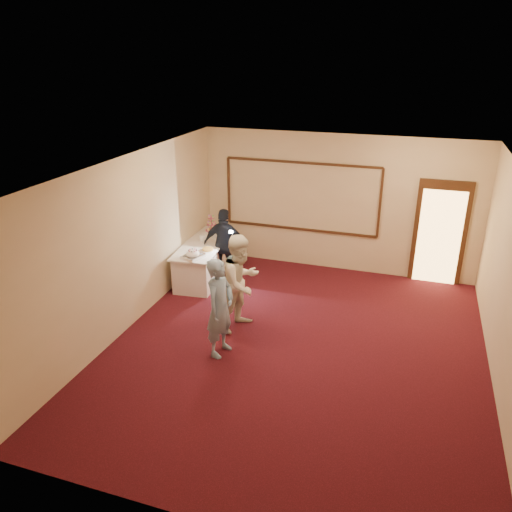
{
  "coord_description": "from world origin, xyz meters",
  "views": [
    {
      "loc": [
        1.58,
        -6.9,
        4.59
      ],
      "look_at": [
        -1.02,
        0.96,
        1.15
      ],
      "focal_mm": 35.0,
      "sensor_mm": 36.0,
      "label": 1
    }
  ],
  "objects_px": {
    "buffet_table": "(204,260)",
    "tart": "(208,250)",
    "plate_stack_b": "(215,234)",
    "cupcake_stand": "(211,225)",
    "woman": "(241,282)",
    "guest": "(225,245)",
    "plate_stack_a": "(203,238)",
    "pavlova_tray": "(193,255)",
    "man": "(220,308)"
  },
  "relations": [
    {
      "from": "buffet_table",
      "to": "guest",
      "type": "distance_m",
      "value": 0.62
    },
    {
      "from": "pavlova_tray",
      "to": "cupcake_stand",
      "type": "height_order",
      "value": "cupcake_stand"
    },
    {
      "from": "tart",
      "to": "guest",
      "type": "xyz_separation_m",
      "value": [
        0.23,
        0.37,
        -0.01
      ]
    },
    {
      "from": "buffet_table",
      "to": "woman",
      "type": "xyz_separation_m",
      "value": [
        1.48,
        -1.76,
        0.48
      ]
    },
    {
      "from": "buffet_table",
      "to": "tart",
      "type": "distance_m",
      "value": 0.61
    },
    {
      "from": "plate_stack_b",
      "to": "woman",
      "type": "distance_m",
      "value": 2.56
    },
    {
      "from": "tart",
      "to": "man",
      "type": "distance_m",
      "value": 2.58
    },
    {
      "from": "tart",
      "to": "man",
      "type": "xyz_separation_m",
      "value": [
        1.2,
        -2.28,
        0.03
      ]
    },
    {
      "from": "cupcake_stand",
      "to": "plate_stack_a",
      "type": "bearing_deg",
      "value": -81.76
    },
    {
      "from": "man",
      "to": "tart",
      "type": "bearing_deg",
      "value": 37.54
    },
    {
      "from": "pavlova_tray",
      "to": "guest",
      "type": "distance_m",
      "value": 0.9
    },
    {
      "from": "man",
      "to": "guest",
      "type": "height_order",
      "value": "man"
    },
    {
      "from": "buffet_table",
      "to": "pavlova_tray",
      "type": "relative_size",
      "value": 4.28
    },
    {
      "from": "pavlova_tray",
      "to": "plate_stack_b",
      "type": "distance_m",
      "value": 1.23
    },
    {
      "from": "plate_stack_a",
      "to": "plate_stack_b",
      "type": "bearing_deg",
      "value": 62.29
    },
    {
      "from": "tart",
      "to": "man",
      "type": "height_order",
      "value": "man"
    },
    {
      "from": "plate_stack_b",
      "to": "buffet_table",
      "type": "bearing_deg",
      "value": -103.61
    },
    {
      "from": "pavlova_tray",
      "to": "plate_stack_a",
      "type": "xyz_separation_m",
      "value": [
        -0.19,
        0.94,
        0.0
      ]
    },
    {
      "from": "buffet_table",
      "to": "plate_stack_a",
      "type": "xyz_separation_m",
      "value": [
        -0.05,
        0.11,
        0.46
      ]
    },
    {
      "from": "buffet_table",
      "to": "tart",
      "type": "relative_size",
      "value": 8.5
    },
    {
      "from": "tart",
      "to": "woman",
      "type": "xyz_separation_m",
      "value": [
        1.23,
        -1.39,
        0.07
      ]
    },
    {
      "from": "pavlova_tray",
      "to": "tart",
      "type": "height_order",
      "value": "pavlova_tray"
    },
    {
      "from": "cupcake_stand",
      "to": "woman",
      "type": "relative_size",
      "value": 0.23
    },
    {
      "from": "cupcake_stand",
      "to": "man",
      "type": "height_order",
      "value": "man"
    },
    {
      "from": "man",
      "to": "woman",
      "type": "height_order",
      "value": "woman"
    },
    {
      "from": "pavlova_tray",
      "to": "tart",
      "type": "distance_m",
      "value": 0.48
    },
    {
      "from": "woman",
      "to": "plate_stack_b",
      "type": "bearing_deg",
      "value": 53.8
    },
    {
      "from": "pavlova_tray",
      "to": "cupcake_stand",
      "type": "bearing_deg",
      "value": 100.1
    },
    {
      "from": "tart",
      "to": "guest",
      "type": "relative_size",
      "value": 0.16
    },
    {
      "from": "man",
      "to": "woman",
      "type": "relative_size",
      "value": 0.95
    },
    {
      "from": "cupcake_stand",
      "to": "guest",
      "type": "xyz_separation_m",
      "value": [
        0.63,
        -0.78,
        -0.13
      ]
    },
    {
      "from": "plate_stack_b",
      "to": "plate_stack_a",
      "type": "bearing_deg",
      "value": -117.71
    },
    {
      "from": "woman",
      "to": "guest",
      "type": "height_order",
      "value": "woman"
    },
    {
      "from": "plate_stack_b",
      "to": "guest",
      "type": "relative_size",
      "value": 0.12
    },
    {
      "from": "tart",
      "to": "buffet_table",
      "type": "bearing_deg",
      "value": 124.59
    },
    {
      "from": "buffet_table",
      "to": "plate_stack_b",
      "type": "xyz_separation_m",
      "value": [
        0.1,
        0.4,
        0.46
      ]
    },
    {
      "from": "guest",
      "to": "tart",
      "type": "bearing_deg",
      "value": 53.99
    },
    {
      "from": "plate_stack_a",
      "to": "tart",
      "type": "bearing_deg",
      "value": -57.53
    },
    {
      "from": "tart",
      "to": "guest",
      "type": "bearing_deg",
      "value": 58.88
    },
    {
      "from": "cupcake_stand",
      "to": "man",
      "type": "bearing_deg",
      "value": -65.04
    },
    {
      "from": "pavlova_tray",
      "to": "plate_stack_a",
      "type": "height_order",
      "value": "pavlova_tray"
    },
    {
      "from": "buffet_table",
      "to": "plate_stack_b",
      "type": "relative_size",
      "value": 11.78
    },
    {
      "from": "buffet_table",
      "to": "plate_stack_a",
      "type": "bearing_deg",
      "value": 114.86
    },
    {
      "from": "pavlova_tray",
      "to": "plate_stack_b",
      "type": "relative_size",
      "value": 2.75
    },
    {
      "from": "pavlova_tray",
      "to": "plate_stack_b",
      "type": "xyz_separation_m",
      "value": [
        -0.04,
        1.23,
        0.01
      ]
    },
    {
      "from": "cupcake_stand",
      "to": "plate_stack_b",
      "type": "height_order",
      "value": "cupcake_stand"
    },
    {
      "from": "woman",
      "to": "guest",
      "type": "xyz_separation_m",
      "value": [
        -1.0,
        1.76,
        -0.08
      ]
    },
    {
      "from": "tart",
      "to": "plate_stack_b",
      "type": "bearing_deg",
      "value": 101.71
    },
    {
      "from": "pavlova_tray",
      "to": "woman",
      "type": "height_order",
      "value": "woman"
    },
    {
      "from": "plate_stack_a",
      "to": "guest",
      "type": "distance_m",
      "value": 0.55
    }
  ]
}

